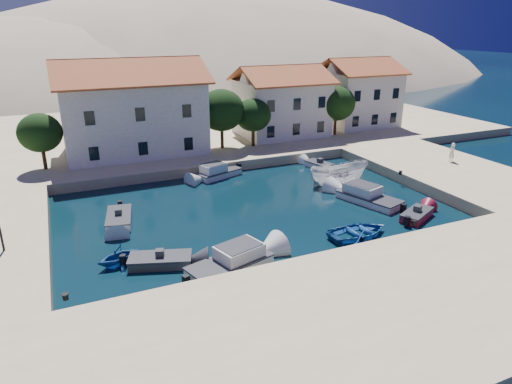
% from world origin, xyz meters
% --- Properties ---
extents(ground, '(400.00, 400.00, 0.00)m').
position_xyz_m(ground, '(0.00, 0.00, 0.00)').
color(ground, black).
rests_on(ground, ground).
extents(quay_south, '(52.00, 12.00, 1.00)m').
position_xyz_m(quay_south, '(0.00, -6.00, 0.50)').
color(quay_south, tan).
rests_on(quay_south, ground).
extents(quay_east, '(11.00, 20.00, 1.00)m').
position_xyz_m(quay_east, '(20.50, 10.00, 0.50)').
color(quay_east, tan).
rests_on(quay_east, ground).
extents(quay_north, '(80.00, 36.00, 1.00)m').
position_xyz_m(quay_north, '(2.00, 38.00, 0.50)').
color(quay_north, tan).
rests_on(quay_north, ground).
extents(hills, '(254.00, 176.00, 99.00)m').
position_xyz_m(hills, '(20.64, 123.62, -23.40)').
color(hills, tan).
rests_on(hills, ground).
extents(building_left, '(14.70, 9.45, 9.70)m').
position_xyz_m(building_left, '(-6.00, 28.00, 5.94)').
color(building_left, beige).
rests_on(building_left, quay_north).
extents(building_mid, '(10.50, 8.40, 8.30)m').
position_xyz_m(building_mid, '(12.00, 29.00, 5.22)').
color(building_mid, beige).
rests_on(building_mid, quay_north).
extents(building_right, '(9.45, 8.40, 8.80)m').
position_xyz_m(building_right, '(24.00, 30.00, 5.47)').
color(building_right, beige).
rests_on(building_right, quay_north).
extents(trees, '(37.30, 5.30, 6.45)m').
position_xyz_m(trees, '(4.51, 25.46, 4.84)').
color(trees, '#382314').
rests_on(trees, quay_north).
extents(bollards, '(29.36, 9.56, 0.30)m').
position_xyz_m(bollards, '(2.80, 3.87, 1.15)').
color(bollards, black).
rests_on(bollards, ground).
extents(motorboat_grey_sw, '(4.15, 2.82, 1.25)m').
position_xyz_m(motorboat_grey_sw, '(-8.83, 4.12, 0.29)').
color(motorboat_grey_sw, '#313236').
rests_on(motorboat_grey_sw, ground).
extents(cabin_cruiser_south, '(5.70, 3.68, 1.60)m').
position_xyz_m(cabin_cruiser_south, '(-5.12, 1.84, 0.48)').
color(cabin_cruiser_south, silver).
rests_on(cabin_cruiser_south, ground).
extents(rowboat_south, '(4.59, 3.31, 0.94)m').
position_xyz_m(rowboat_south, '(4.76, 2.56, 0.00)').
color(rowboat_south, '#1B4D95').
rests_on(rowboat_south, ground).
extents(motorboat_red_se, '(3.54, 2.72, 1.25)m').
position_xyz_m(motorboat_red_se, '(10.64, 3.28, 0.30)').
color(motorboat_red_se, maroon).
rests_on(motorboat_red_se, ground).
extents(cabin_cruiser_east, '(3.75, 5.84, 1.60)m').
position_xyz_m(cabin_cruiser_east, '(9.38, 7.50, 0.48)').
color(cabin_cruiser_east, silver).
rests_on(cabin_cruiser_east, ground).
extents(boat_east, '(5.97, 2.92, 2.21)m').
position_xyz_m(boat_east, '(9.63, 12.41, 0.00)').
color(boat_east, silver).
rests_on(boat_east, ground).
extents(motorboat_white_ne, '(2.26, 3.45, 1.25)m').
position_xyz_m(motorboat_white_ne, '(10.68, 17.40, 0.30)').
color(motorboat_white_ne, silver).
rests_on(motorboat_white_ne, ground).
extents(rowboat_west, '(3.34, 3.11, 1.43)m').
position_xyz_m(rowboat_west, '(-11.14, 5.27, 0.00)').
color(rowboat_west, '#1B4D95').
rests_on(rowboat_west, ground).
extents(motorboat_white_west, '(2.48, 4.27, 1.25)m').
position_xyz_m(motorboat_white_west, '(-10.19, 11.83, 0.29)').
color(motorboat_white_west, silver).
rests_on(motorboat_white_west, ground).
extents(cabin_cruiser_north, '(4.85, 3.28, 1.60)m').
position_xyz_m(cabin_cruiser_north, '(0.25, 19.00, 0.48)').
color(cabin_cruiser_north, silver).
rests_on(cabin_cruiser_north, ground).
extents(pedestrian, '(0.71, 0.47, 1.92)m').
position_xyz_m(pedestrian, '(22.12, 11.27, 1.96)').
color(pedestrian, white).
rests_on(pedestrian, quay_east).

